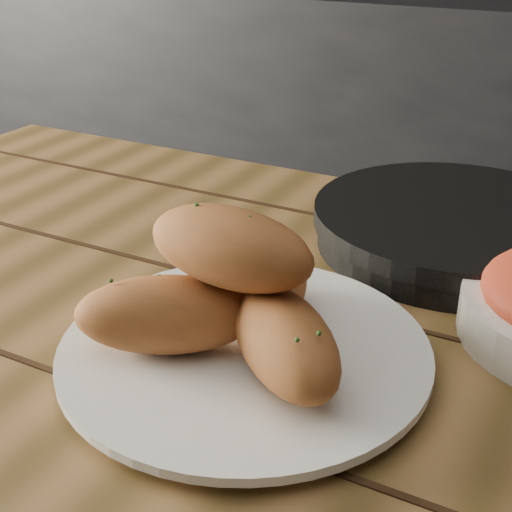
{
  "coord_description": "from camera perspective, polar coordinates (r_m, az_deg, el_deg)",
  "views": [
    {
      "loc": [
        0.7,
        -0.14,
        1.09
      ],
      "look_at": [
        0.46,
        0.31,
        0.84
      ],
      "focal_mm": 50.0,
      "sensor_mm": 36.0,
      "label": 1
    }
  ],
  "objects": [
    {
      "name": "skillet",
      "position": [
        0.81,
        15.77,
        2.21
      ],
      "size": [
        0.43,
        0.31,
        0.05
      ],
      "color": "black",
      "rests_on": "table"
    },
    {
      "name": "bread_rolls",
      "position": [
        0.56,
        -1.55,
        -3.21
      ],
      "size": [
        0.25,
        0.23,
        0.12
      ],
      "color": "#A4582D",
      "rests_on": "plate"
    },
    {
      "name": "plate",
      "position": [
        0.59,
        -0.91,
        -7.74
      ],
      "size": [
        0.31,
        0.31,
        0.02
      ],
      "color": "white",
      "rests_on": "table"
    },
    {
      "name": "table",
      "position": [
        0.66,
        2.28,
        -15.84
      ],
      "size": [
        1.4,
        0.88,
        0.75
      ],
      "color": "brown",
      "rests_on": "ground"
    },
    {
      "name": "counter",
      "position": [
        2.07,
        6.66,
        8.1
      ],
      "size": [
        2.8,
        0.6,
        0.9
      ],
      "primitive_type": "cube",
      "color": "black",
      "rests_on": "ground"
    }
  ]
}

